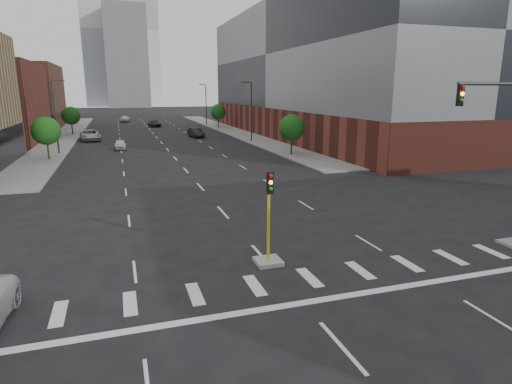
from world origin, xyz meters
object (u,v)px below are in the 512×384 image
car_mid_right (196,133)px  car_deep_right (154,123)px  car_near_left (120,145)px  car_distant (125,119)px  median_traffic_signal (269,244)px  car_far_left (90,135)px

car_mid_right → car_deep_right: (-4.91, 23.88, -0.06)m
car_near_left → car_distant: bearing=89.6°
median_traffic_signal → car_deep_right: size_ratio=0.88×
car_near_left → car_distant: 52.58m
car_mid_right → car_near_left: bearing=-144.6°
median_traffic_signal → car_near_left: median_traffic_signal is taller
car_far_left → car_distant: bearing=74.2°
median_traffic_signal → car_deep_right: (1.50, 79.01, -0.25)m
median_traffic_signal → car_far_left: median_traffic_signal is taller
car_deep_right → car_distant: car_distant is taller
car_deep_right → car_far_left: bearing=-126.3°
car_mid_right → car_distant: 41.97m
car_far_left → car_near_left: bearing=-77.4°
car_mid_right → car_deep_right: bearing=93.2°
car_mid_right → car_deep_right: car_mid_right is taller
median_traffic_signal → car_far_left: size_ratio=0.72×
median_traffic_signal → car_deep_right: bearing=88.9°
car_near_left → car_distant: (1.75, 52.55, 0.15)m
car_near_left → car_deep_right: (7.56, 35.86, 0.06)m
car_far_left → car_deep_right: bearing=55.8°
median_traffic_signal → car_mid_right: 55.50m
median_traffic_signal → car_far_left: bearing=100.7°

